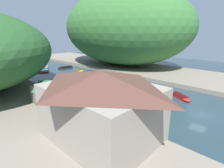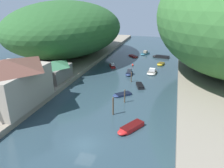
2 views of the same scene
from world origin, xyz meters
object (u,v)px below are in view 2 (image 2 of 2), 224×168
Objects in this scene: boat_far_upstream at (130,128)px; person_on_quay at (61,79)px; boat_yellow_tender at (145,53)px; boathouse_shed at (55,70)px; boat_mid_channel at (139,85)px; boat_far_right_bank at (152,72)px; channel_buoy_near at (133,65)px; boat_moored_right at (112,65)px; boat_open_rowboat at (160,57)px; boat_red_skiff at (121,95)px; boat_navy_launch at (161,64)px; waterfront_building at (8,81)px; boat_white_cruiser at (129,73)px; person_by_boathouse at (52,85)px; boat_small_dinghy at (132,56)px.

boat_far_upstream is 3.00× the size of person_on_quay.
boat_yellow_tender is 2.46× the size of person_on_quay.
boat_mid_channel is (19.11, 3.90, -3.04)m from boathouse_shed.
boat_far_right_bank is 0.93× the size of boat_yellow_tender.
channel_buoy_near is (14.53, 19.30, -3.01)m from boathouse_shed.
boat_open_rowboat is at bearing 22.64° from boat_moored_right.
boat_far_upstream is (-0.14, -27.93, -0.08)m from boat_far_right_bank.
channel_buoy_near is at bearing 113.73° from boat_yellow_tender.
boat_red_skiff is 4.44× the size of channel_buoy_near.
boat_mid_channel is 9.90m from boat_far_right_bank.
boat_mid_channel reaches higher than boat_navy_launch.
boat_open_rowboat is (5.70, -2.97, -0.06)m from boat_yellow_tender.
boat_navy_launch is at bearing 56.66° from waterfront_building.
boat_white_cruiser is 3.44× the size of channel_buoy_near.
boat_yellow_tender reaches higher than boat_far_upstream.
boat_far_upstream is (4.26, -12.04, 0.14)m from boat_red_skiff.
boathouse_shed is at bearing 84.78° from waterfront_building.
boathouse_shed reaches higher than boat_moored_right.
boat_moored_right is at bearing 96.78° from boat_yellow_tender.
boat_yellow_tender is 2.46× the size of person_by_boathouse.
boat_red_skiff is at bearing 90.14° from boat_navy_launch.
channel_buoy_near is at bearing -85.39° from boat_white_cruiser.
boat_far_right_bank is 19.25m from boat_small_dinghy.
person_by_boathouse is (-16.77, -9.46, 1.71)m from boat_mid_channel.
person_by_boathouse is at bearing -116.11° from channel_buoy_near.
boat_white_cruiser is 21.76m from boat_open_rowboat.
channel_buoy_near is (-6.28, 5.64, -0.07)m from boat_far_right_bank.
boat_navy_launch is (23.61, 35.89, -4.94)m from waterfront_building.
boat_white_cruiser reaches higher than channel_buoy_near.
boat_moored_right reaches higher than boat_small_dinghy.
person_on_quay is (-18.55, -15.25, 1.61)m from boat_far_right_bank.
boat_moored_right reaches higher than boat_red_skiff.
boat_navy_launch is at bearing -41.87° from person_on_quay.
boat_far_upstream is 1.17× the size of boat_moored_right.
boat_mid_channel is 1.12× the size of boat_far_right_bank.
person_on_quay reaches higher than channel_buoy_near.
person_by_boathouse is at bearing 59.60° from boat_red_skiff.
boat_white_cruiser is at bearing -70.36° from boat_moored_right.
boat_far_upstream is at bearing 93.82° from boat_far_right_bank.
boat_open_rowboat reaches higher than boat_red_skiff.
boat_far_right_bank is 0.76× the size of boat_far_upstream.
boat_far_right_bank reaches higher than boat_far_upstream.
boat_far_upstream reaches higher than boat_mid_channel.
boat_mid_channel is (2.71, 6.13, 0.12)m from boat_red_skiff.
boathouse_shed is 19.53m from boat_moored_right.
boat_far_right_bank is 4.31× the size of channel_buoy_near.
waterfront_building is at bearing 78.28° from boat_red_skiff.
boat_white_cruiser reaches higher than boat_far_right_bank.
boat_moored_right is at bearing 35.72° from boat_navy_launch.
waterfront_building reaches higher than boat_far_right_bank.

